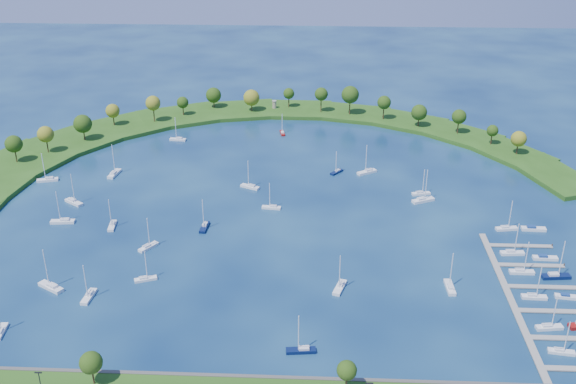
{
  "coord_description": "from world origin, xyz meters",
  "views": [
    {
      "loc": [
        16.47,
        -239.18,
        121.02
      ],
      "look_at": [
        5.0,
        5.0,
        4.0
      ],
      "focal_mm": 41.74,
      "sensor_mm": 36.0,
      "label": 1
    }
  ],
  "objects_px": {
    "moored_boat_20": "(74,201)",
    "moored_boat_6": "(178,139)",
    "moored_boat_10": "(204,226)",
    "docked_boat_6": "(522,271)",
    "moored_boat_4": "(271,207)",
    "docked_boat_4": "(534,296)",
    "moored_boat_19": "(250,186)",
    "harbor_tower": "(274,104)",
    "docked_boat_9": "(545,258)",
    "moored_boat_18": "(112,225)",
    "moored_boat_21": "(340,286)",
    "moored_boat_14": "(0,331)",
    "docked_boat_2": "(549,326)",
    "moored_boat_15": "(48,179)",
    "moored_boat_2": "(51,286)",
    "docked_boat_0": "(561,351)",
    "docked_boat_7": "(556,275)",
    "moored_boat_7": "(282,132)",
    "dock_system": "(534,298)",
    "docked_boat_5": "(567,297)",
    "moored_boat_5": "(421,193)",
    "docked_boat_11": "(533,229)",
    "moored_boat_0": "(148,246)",
    "moored_boat_13": "(114,173)",
    "moored_boat_1": "(337,171)",
    "moored_boat_9": "(63,221)",
    "docked_boat_8": "(512,252)",
    "moored_boat_17": "(450,286)",
    "moored_boat_12": "(89,295)",
    "docked_boat_10": "(506,228)",
    "moored_boat_3": "(367,171)",
    "moored_boat_8": "(145,278)"
  },
  "relations": [
    {
      "from": "dock_system",
      "to": "moored_boat_14",
      "type": "height_order",
      "value": "moored_boat_14"
    },
    {
      "from": "moored_boat_0",
      "to": "moored_boat_2",
      "type": "bearing_deg",
      "value": 171.68
    },
    {
      "from": "moored_boat_10",
      "to": "docked_boat_6",
      "type": "height_order",
      "value": "moored_boat_10"
    },
    {
      "from": "moored_boat_19",
      "to": "harbor_tower",
      "type": "bearing_deg",
      "value": -66.35
    },
    {
      "from": "docked_boat_4",
      "to": "docked_boat_11",
      "type": "bearing_deg",
      "value": 76.73
    },
    {
      "from": "moored_boat_0",
      "to": "moored_boat_1",
      "type": "relative_size",
      "value": 1.12
    },
    {
      "from": "moored_boat_6",
      "to": "docked_boat_2",
      "type": "height_order",
      "value": "moored_boat_6"
    },
    {
      "from": "moored_boat_10",
      "to": "moored_boat_8",
      "type": "bearing_deg",
      "value": -16.31
    },
    {
      "from": "moored_boat_10",
      "to": "docked_boat_6",
      "type": "bearing_deg",
      "value": 81.1
    },
    {
      "from": "moored_boat_4",
      "to": "moored_boat_5",
      "type": "xyz_separation_m",
      "value": [
        61.17,
        15.72,
        0.01
      ]
    },
    {
      "from": "moored_boat_3",
      "to": "docked_boat_5",
      "type": "height_order",
      "value": "moored_boat_3"
    },
    {
      "from": "moored_boat_9",
      "to": "docked_boat_5",
      "type": "distance_m",
      "value": 180.95
    },
    {
      "from": "moored_boat_12",
      "to": "moored_boat_19",
      "type": "height_order",
      "value": "moored_boat_12"
    },
    {
      "from": "dock_system",
      "to": "moored_boat_17",
      "type": "relative_size",
      "value": 6.4
    },
    {
      "from": "moored_boat_13",
      "to": "docked_boat_4",
      "type": "relative_size",
      "value": 1.23
    },
    {
      "from": "dock_system",
      "to": "moored_boat_7",
      "type": "relative_size",
      "value": 7.73
    },
    {
      "from": "moored_boat_0",
      "to": "docked_boat_4",
      "type": "relative_size",
      "value": 1.02
    },
    {
      "from": "moored_boat_7",
      "to": "moored_boat_10",
      "type": "height_order",
      "value": "moored_boat_10"
    },
    {
      "from": "harbor_tower",
      "to": "moored_boat_14",
      "type": "height_order",
      "value": "moored_boat_14"
    },
    {
      "from": "moored_boat_2",
      "to": "docked_boat_4",
      "type": "xyz_separation_m",
      "value": [
        153.7,
        1.82,
        -0.08
      ]
    },
    {
      "from": "docked_boat_5",
      "to": "docked_boat_11",
      "type": "distance_m",
      "value": 44.43
    },
    {
      "from": "docked_boat_5",
      "to": "docked_boat_9",
      "type": "xyz_separation_m",
      "value": [
        -0.01,
        23.38,
        0.06
      ]
    },
    {
      "from": "moored_boat_4",
      "to": "docked_boat_4",
      "type": "bearing_deg",
      "value": 151.89
    },
    {
      "from": "moored_boat_12",
      "to": "docked_boat_5",
      "type": "xyz_separation_m",
      "value": [
        150.38,
        6.93,
        -0.34
      ]
    },
    {
      "from": "moored_boat_10",
      "to": "docked_boat_6",
      "type": "relative_size",
      "value": 1.03
    },
    {
      "from": "moored_boat_6",
      "to": "moored_boat_0",
      "type": "bearing_deg",
      "value": 101.2
    },
    {
      "from": "moored_boat_7",
      "to": "docked_boat_11",
      "type": "relative_size",
      "value": 1.16
    },
    {
      "from": "harbor_tower",
      "to": "moored_boat_12",
      "type": "bearing_deg",
      "value": -104.17
    },
    {
      "from": "moored_boat_2",
      "to": "moored_boat_14",
      "type": "bearing_deg",
      "value": 106.23
    },
    {
      "from": "docked_boat_4",
      "to": "docked_boat_8",
      "type": "height_order",
      "value": "docked_boat_8"
    },
    {
      "from": "moored_boat_14",
      "to": "docked_boat_0",
      "type": "distance_m",
      "value": 159.95
    },
    {
      "from": "docked_boat_2",
      "to": "docked_boat_9",
      "type": "distance_m",
      "value": 40.94
    },
    {
      "from": "moored_boat_6",
      "to": "moored_boat_20",
      "type": "relative_size",
      "value": 0.91
    },
    {
      "from": "moored_boat_18",
      "to": "docked_boat_9",
      "type": "xyz_separation_m",
      "value": [
        156.3,
        -16.15,
        -0.27
      ]
    },
    {
      "from": "moored_boat_19",
      "to": "moored_boat_21",
      "type": "height_order",
      "value": "moored_boat_21"
    },
    {
      "from": "docked_boat_5",
      "to": "docked_boat_11",
      "type": "height_order",
      "value": "docked_boat_11"
    },
    {
      "from": "moored_boat_20",
      "to": "moored_boat_6",
      "type": "bearing_deg",
      "value": 103.41
    },
    {
      "from": "docked_boat_9",
      "to": "moored_boat_18",
      "type": "bearing_deg",
      "value": 175.29
    },
    {
      "from": "moored_boat_17",
      "to": "docked_boat_9",
      "type": "bearing_deg",
      "value": -62.93
    },
    {
      "from": "docked_boat_5",
      "to": "docked_boat_9",
      "type": "relative_size",
      "value": 0.93
    },
    {
      "from": "moored_boat_5",
      "to": "docked_boat_5",
      "type": "distance_m",
      "value": 81.64
    },
    {
      "from": "moored_boat_4",
      "to": "docked_boat_4",
      "type": "xyz_separation_m",
      "value": [
        86.77,
        -58.14,
        0.01
      ]
    },
    {
      "from": "moored_boat_10",
      "to": "moored_boat_19",
      "type": "distance_m",
      "value": 38.78
    },
    {
      "from": "moored_boat_6",
      "to": "moored_boat_14",
      "type": "height_order",
      "value": "moored_boat_6"
    },
    {
      "from": "moored_boat_2",
      "to": "docked_boat_5",
      "type": "distance_m",
      "value": 164.18
    },
    {
      "from": "moored_boat_4",
      "to": "moored_boat_14",
      "type": "bearing_deg",
      "value": 54.4
    },
    {
      "from": "dock_system",
      "to": "docked_boat_5",
      "type": "relative_size",
      "value": 10.42
    },
    {
      "from": "docked_boat_10",
      "to": "moored_boat_3",
      "type": "bearing_deg",
      "value": 124.83
    },
    {
      "from": "moored_boat_15",
      "to": "moored_boat_18",
      "type": "height_order",
      "value": "moored_boat_15"
    },
    {
      "from": "docked_boat_0",
      "to": "docked_boat_7",
      "type": "xyz_separation_m",
      "value": [
        10.46,
        38.81,
        0.09
      ]
    }
  ]
}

